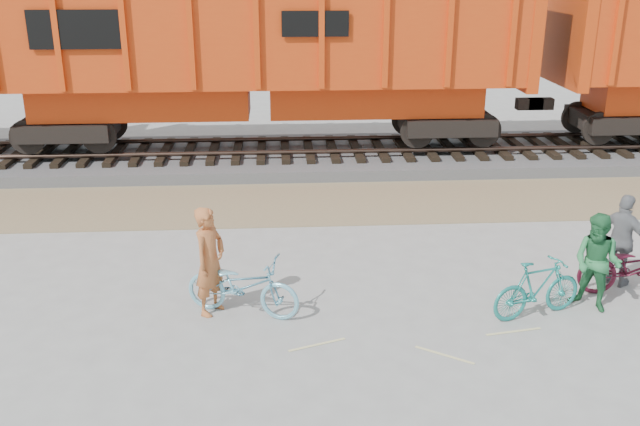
{
  "coord_description": "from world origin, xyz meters",
  "views": [
    {
      "loc": [
        -1.53,
        -9.93,
        5.39
      ],
      "look_at": [
        -0.81,
        1.5,
        1.22
      ],
      "focal_mm": 40.0,
      "sensor_mm": 36.0,
      "label": 1
    }
  ],
  "objects_px": {
    "hopper_car_center": "(258,52)",
    "bicycle_teal": "(537,288)",
    "person_woman": "(622,241)",
    "person_solo": "(210,261)",
    "bicycle_blue": "(243,286)",
    "bicycle_maroon": "(637,267)",
    "person_man": "(597,263)"
  },
  "relations": [
    {
      "from": "person_solo",
      "to": "person_woman",
      "type": "bearing_deg",
      "value": -55.71
    },
    {
      "from": "bicycle_maroon",
      "to": "person_solo",
      "type": "bearing_deg",
      "value": 99.38
    },
    {
      "from": "bicycle_blue",
      "to": "bicycle_maroon",
      "type": "relative_size",
      "value": 0.98
    },
    {
      "from": "person_man",
      "to": "hopper_car_center",
      "type": "bearing_deg",
      "value": 167.71
    },
    {
      "from": "hopper_car_center",
      "to": "bicycle_blue",
      "type": "bearing_deg",
      "value": -91.02
    },
    {
      "from": "hopper_car_center",
      "to": "bicycle_maroon",
      "type": "height_order",
      "value": "hopper_car_center"
    },
    {
      "from": "person_man",
      "to": "person_woman",
      "type": "height_order",
      "value": "person_woman"
    },
    {
      "from": "bicycle_blue",
      "to": "person_solo",
      "type": "bearing_deg",
      "value": 98.76
    },
    {
      "from": "hopper_car_center",
      "to": "person_woman",
      "type": "relative_size",
      "value": 8.59
    },
    {
      "from": "bicycle_blue",
      "to": "bicycle_teal",
      "type": "height_order",
      "value": "bicycle_blue"
    },
    {
      "from": "bicycle_teal",
      "to": "person_woman",
      "type": "distance_m",
      "value": 2.11
    },
    {
      "from": "hopper_car_center",
      "to": "bicycle_maroon",
      "type": "xyz_separation_m",
      "value": [
        6.36,
        -8.48,
        -2.51
      ]
    },
    {
      "from": "bicycle_teal",
      "to": "person_solo",
      "type": "relative_size",
      "value": 0.9
    },
    {
      "from": "bicycle_blue",
      "to": "person_solo",
      "type": "xyz_separation_m",
      "value": [
        -0.5,
        0.1,
        0.39
      ]
    },
    {
      "from": "bicycle_maroon",
      "to": "person_solo",
      "type": "distance_m",
      "value": 7.02
    },
    {
      "from": "person_woman",
      "to": "person_man",
      "type": "bearing_deg",
      "value": 98.98
    },
    {
      "from": "bicycle_blue",
      "to": "person_woman",
      "type": "relative_size",
      "value": 1.15
    },
    {
      "from": "hopper_car_center",
      "to": "person_solo",
      "type": "xyz_separation_m",
      "value": [
        -0.66,
        -8.65,
        -2.12
      ]
    },
    {
      "from": "hopper_car_center",
      "to": "bicycle_teal",
      "type": "bearing_deg",
      "value": -64.0
    },
    {
      "from": "bicycle_blue",
      "to": "person_solo",
      "type": "height_order",
      "value": "person_solo"
    },
    {
      "from": "bicycle_teal",
      "to": "person_man",
      "type": "height_order",
      "value": "person_man"
    },
    {
      "from": "hopper_car_center",
      "to": "bicycle_teal",
      "type": "relative_size",
      "value": 8.78
    },
    {
      "from": "bicycle_maroon",
      "to": "person_solo",
      "type": "xyz_separation_m",
      "value": [
        -7.01,
        -0.18,
        0.38
      ]
    },
    {
      "from": "bicycle_blue",
      "to": "bicycle_teal",
      "type": "xyz_separation_m",
      "value": [
        4.6,
        -0.36,
        -0.01
      ]
    },
    {
      "from": "hopper_car_center",
      "to": "person_woman",
      "type": "bearing_deg",
      "value": -52.24
    },
    {
      "from": "bicycle_teal",
      "to": "person_woman",
      "type": "xyz_separation_m",
      "value": [
        1.81,
        1.04,
        0.34
      ]
    },
    {
      "from": "bicycle_blue",
      "to": "person_man",
      "type": "height_order",
      "value": "person_man"
    },
    {
      "from": "hopper_car_center",
      "to": "bicycle_teal",
      "type": "xyz_separation_m",
      "value": [
        4.45,
        -9.12,
        -2.53
      ]
    },
    {
      "from": "bicycle_teal",
      "to": "person_solo",
      "type": "bearing_deg",
      "value": 67.06
    },
    {
      "from": "bicycle_blue",
      "to": "person_woman",
      "type": "bearing_deg",
      "value": -63.9
    },
    {
      "from": "bicycle_blue",
      "to": "person_solo",
      "type": "relative_size",
      "value": 1.06
    },
    {
      "from": "hopper_car_center",
      "to": "person_solo",
      "type": "relative_size",
      "value": 7.93
    }
  ]
}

